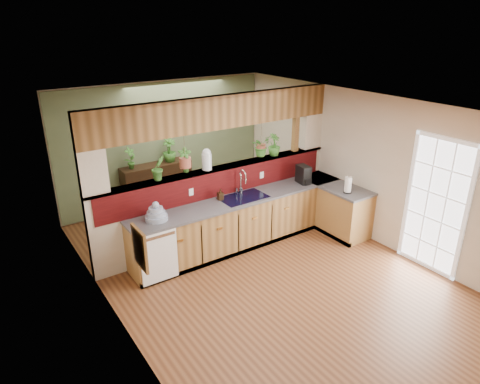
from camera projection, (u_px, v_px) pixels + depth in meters
ground at (265, 273)px, 6.79m from camera, size 4.60×7.00×0.01m
ceiling at (269, 109)px, 5.80m from camera, size 4.60×7.00×0.01m
wall_back at (165, 144)px, 8.97m from camera, size 4.60×0.02×2.60m
wall_left at (114, 240)px, 5.10m from camera, size 0.02×7.00×2.60m
wall_right at (371, 169)px, 7.49m from camera, size 0.02×7.00×2.60m
pass_through_partition at (221, 178)px, 7.38m from camera, size 4.60×0.21×2.60m
pass_through_ledge at (219, 168)px, 7.30m from camera, size 4.60×0.21×0.04m
header_beam at (218, 113)px, 6.94m from camera, size 4.60×0.15×0.55m
sage_backwall at (166, 144)px, 8.96m from camera, size 4.55×0.02×2.55m
countertop at (273, 215)px, 7.72m from camera, size 4.14×1.52×0.90m
dishwasher at (159, 257)px, 6.35m from camera, size 0.58×0.03×0.82m
navy_sink at (243, 202)px, 7.35m from camera, size 0.82×0.50×0.18m
french_door at (435, 207)px, 6.57m from camera, size 0.06×1.02×2.16m
framed_print at (140, 248)px, 4.40m from camera, size 0.04×0.35×0.45m
faucet at (242, 181)px, 7.39m from camera, size 0.20×0.19×0.44m
dish_stack at (156, 214)px, 6.47m from camera, size 0.34×0.34×0.30m
soap_dispenser at (220, 194)px, 7.19m from camera, size 0.10×0.10×0.20m
coffee_maker at (304, 175)px, 7.90m from camera, size 0.18×0.30×0.33m
paper_towel at (348, 185)px, 7.46m from camera, size 0.15×0.15×0.31m
glass_jar at (207, 159)px, 7.10m from camera, size 0.16×0.16×0.36m
ledge_plant_left at (158, 168)px, 6.64m from camera, size 0.24×0.20×0.40m
ledge_plant_right at (274, 145)px, 7.84m from camera, size 0.30×0.30×0.41m
hanging_plant_a at (185, 152)px, 6.82m from camera, size 0.26×0.22×0.54m
hanging_plant_b at (261, 137)px, 7.61m from camera, size 0.39×0.36×0.55m
shelving_console at (157, 186)px, 8.90m from camera, size 1.45×0.40×0.97m
shelf_plant_a at (130, 158)px, 8.37m from camera, size 0.28×0.24×0.44m
shelf_plant_b at (169, 150)px, 8.79m from camera, size 0.35×0.35×0.48m
floor_plant at (233, 189)px, 9.02m from camera, size 0.90×0.85×0.80m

